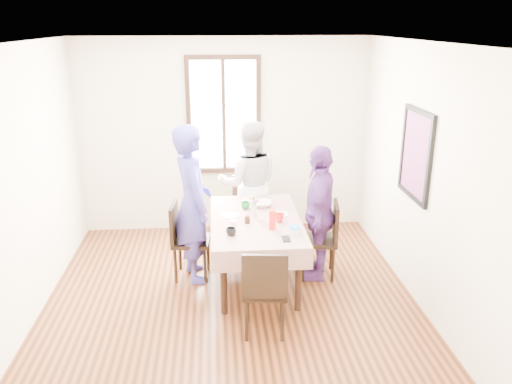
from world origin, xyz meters
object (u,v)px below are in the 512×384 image
chair_right (318,240)px  chair_near (265,289)px  person_far (249,184)px  dining_table (256,250)px  chair_left (191,241)px  chair_far (249,211)px  person_right (318,213)px  person_left (191,204)px

chair_right → chair_near: 1.32m
person_far → dining_table: bearing=92.1°
chair_left → chair_far: same height
chair_near → person_right: bearing=62.6°
chair_left → person_left: size_ratio=0.50×
chair_left → person_far: 1.22m
dining_table → chair_near: bearing=-90.0°
chair_left → chair_near: 1.40m
dining_table → chair_right: 0.75m
chair_right → chair_near: (-0.74, -1.10, 0.00)m
chair_far → chair_right: bearing=125.3°
dining_table → chair_near: (0.00, -1.05, 0.08)m
person_left → dining_table: bearing=-117.0°
chair_far → chair_near: 2.10m
dining_table → chair_far: chair_far is taller
dining_table → chair_right: (0.74, 0.05, 0.08)m
chair_left → chair_far: (0.74, 0.91, 0.00)m
person_left → person_far: 1.15m
chair_near → person_right: (0.72, 1.10, 0.34)m
chair_left → person_right: size_ratio=0.57×
chair_right → chair_far: size_ratio=1.00×
dining_table → person_left: person_left is taller
chair_far → person_right: bearing=124.5°
chair_near → person_left: 1.47m
chair_left → person_right: (1.46, -0.10, 0.34)m
dining_table → person_right: bearing=3.8°
chair_far → person_far: size_ratio=0.54×
dining_table → person_right: size_ratio=0.96×
chair_left → chair_near: same height
chair_left → person_far: bearing=145.6°
chair_far → person_right: 1.28m
chair_right → person_right: 0.34m
chair_left → chair_near: bearing=37.2°
person_right → chair_far: bearing=-129.3°
chair_left → chair_right: same height
dining_table → chair_near: size_ratio=1.68×
chair_right → person_left: 1.53m
chair_near → person_left: bearing=126.9°
dining_table → person_left: 0.91m
chair_far → chair_left: bearing=49.6°
chair_right → person_left: person_left is taller
person_far → chair_near: bearing=92.1°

